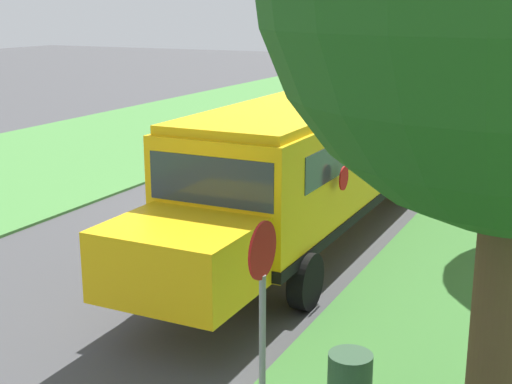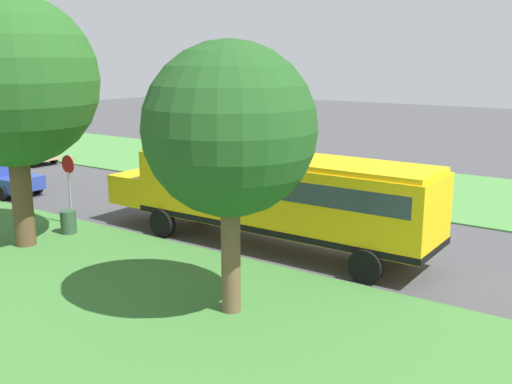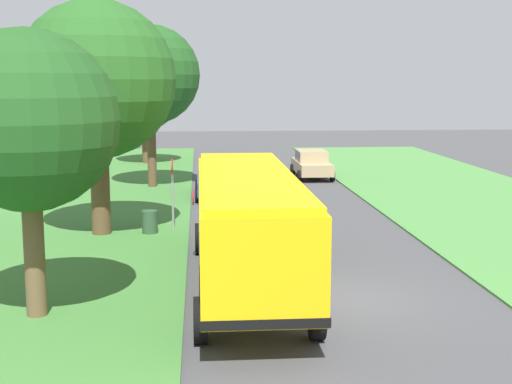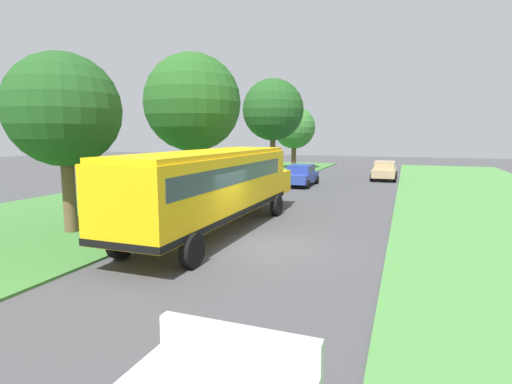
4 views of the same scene
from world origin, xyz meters
name	(u,v)px [view 4 (image 4 of 4)]	position (x,y,z in m)	size (l,w,h in m)	color
ground_plane	(262,246)	(0.00, 0.00, 0.00)	(120.00, 120.00, 0.00)	#424244
grass_verge	(41,223)	(-10.00, 0.00, 0.04)	(12.00, 80.00, 0.08)	#3D7533
school_bus	(214,183)	(-2.36, 1.21, 1.92)	(2.85, 12.42, 3.16)	yellow
car_blue_nearest	(301,174)	(-2.80, 16.36, 0.88)	(2.02, 4.40, 1.56)	#283D93
car_tan_middle	(384,169)	(2.80, 22.61, 0.88)	(2.02, 4.40, 1.56)	tan
oak_tree_beside_bus	(63,111)	(-7.51, -0.86, 4.64)	(4.16, 4.16, 6.74)	brown
oak_tree_roadside_mid	(191,101)	(-7.18, 8.04, 5.67)	(5.54, 5.54, 8.34)	brown
oak_tree_far_end	(274,111)	(-5.94, 19.49, 5.72)	(5.05, 5.05, 8.32)	brown
oak_tree_across_road	(293,128)	(-7.28, 30.17, 4.46)	(4.61, 4.57, 6.83)	brown
stop_sign	(239,170)	(-4.60, 8.90, 1.74)	(0.08, 0.68, 2.74)	gray
trash_bin	(221,193)	(-5.40, 8.05, 0.45)	(0.56, 0.56, 0.90)	#2D4C33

